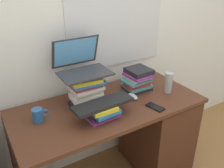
# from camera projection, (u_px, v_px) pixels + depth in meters

# --- Properties ---
(wall_back) EXTENTS (6.00, 0.06, 2.60)m
(wall_back) POSITION_uv_depth(u_px,v_px,m) (84.00, 24.00, 1.90)
(wall_back) COLOR silver
(wall_back) RESTS_ON ground
(desk) EXTENTS (1.43, 0.66, 0.77)m
(desk) POSITION_uv_depth(u_px,v_px,m) (146.00, 129.00, 2.15)
(desk) COLOR #4C2819
(desk) RESTS_ON ground
(book_stack_tall) EXTENTS (0.25, 0.20, 0.24)m
(book_stack_tall) POSITION_uv_depth(u_px,v_px,m) (86.00, 89.00, 1.80)
(book_stack_tall) COLOR black
(book_stack_tall) RESTS_ON desk
(book_stack_keyboard_riser) EXTENTS (0.23, 0.20, 0.10)m
(book_stack_keyboard_riser) POSITION_uv_depth(u_px,v_px,m) (102.00, 111.00, 1.67)
(book_stack_keyboard_riser) COLOR #8C338C
(book_stack_keyboard_riser) RESTS_ON desk
(book_stack_side) EXTENTS (0.24, 0.22, 0.19)m
(book_stack_side) POSITION_uv_depth(u_px,v_px,m) (138.00, 79.00, 2.03)
(book_stack_side) COLOR black
(book_stack_side) RESTS_ON desk
(laptop) EXTENTS (0.36, 0.31, 0.24)m
(laptop) POSITION_uv_depth(u_px,v_px,m) (81.00, 64.00, 1.77)
(laptop) COLOR #2D2D33
(laptop) RESTS_ON book_stack_tall
(keyboard) EXTENTS (0.43, 0.16, 0.02)m
(keyboard) POSITION_uv_depth(u_px,v_px,m) (103.00, 104.00, 1.65)
(keyboard) COLOR black
(keyboard) RESTS_ON book_stack_keyboard_riser
(computer_mouse) EXTENTS (0.06, 0.10, 0.04)m
(computer_mouse) POSITION_uv_depth(u_px,v_px,m) (133.00, 97.00, 1.92)
(computer_mouse) COLOR #A5A8AD
(computer_mouse) RESTS_ON desk
(mug) EXTENTS (0.11, 0.07, 0.09)m
(mug) POSITION_uv_depth(u_px,v_px,m) (38.00, 115.00, 1.63)
(mug) COLOR #265999
(mug) RESTS_ON desk
(water_bottle) EXTENTS (0.06, 0.06, 0.17)m
(water_bottle) POSITION_uv_depth(u_px,v_px,m) (168.00, 83.00, 1.99)
(water_bottle) COLOR #999EA5
(water_bottle) RESTS_ON desk
(cell_phone) EXTENTS (0.10, 0.15, 0.01)m
(cell_phone) POSITION_uv_depth(u_px,v_px,m) (155.00, 107.00, 1.80)
(cell_phone) COLOR black
(cell_phone) RESTS_ON desk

